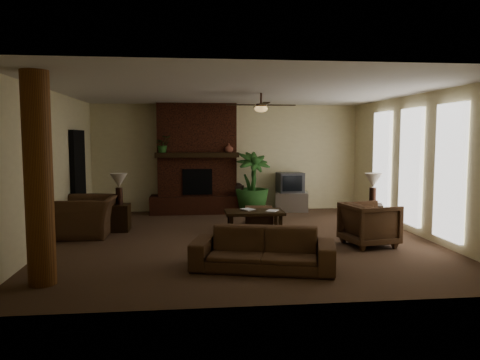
{
  "coord_description": "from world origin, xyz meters",
  "views": [
    {
      "loc": [
        -0.99,
        -8.57,
        1.95
      ],
      "look_at": [
        0.0,
        0.4,
        1.1
      ],
      "focal_mm": 34.21,
      "sensor_mm": 36.0,
      "label": 1
    }
  ],
  "objects": [
    {
      "name": "armchair_left",
      "position": [
        -2.99,
        0.66,
        0.52
      ],
      "size": [
        0.77,
        1.18,
        1.03
      ],
      "primitive_type": "imported",
      "rotation": [
        0.0,
        0.0,
        -1.57
      ],
      "color": "#4F3622",
      "rests_on": "ground"
    },
    {
      "name": "armchair_right",
      "position": [
        2.21,
        -0.79,
        0.43
      ],
      "size": [
        0.92,
        0.96,
        0.86
      ],
      "primitive_type": "imported",
      "rotation": [
        0.0,
        0.0,
        1.76
      ],
      "color": "#4F3622",
      "rests_on": "ground"
    },
    {
      "name": "side_table_right",
      "position": [
        2.75,
        0.54,
        0.28
      ],
      "size": [
        0.64,
        0.64,
        0.55
      ],
      "primitive_type": "cube",
      "rotation": [
        0.0,
        0.0,
        -0.33
      ],
      "color": "black",
      "rests_on": "ground"
    },
    {
      "name": "tv",
      "position": [
        1.63,
        3.14,
        0.76
      ],
      "size": [
        0.69,
        0.58,
        0.52
      ],
      "color": "#39393B",
      "rests_on": "tv_stand"
    },
    {
      "name": "lamp_left",
      "position": [
        -2.46,
        1.09,
        1.0
      ],
      "size": [
        0.43,
        0.43,
        0.65
      ],
      "color": "#301D15",
      "rests_on": "side_table_left"
    },
    {
      "name": "mantel_vase",
      "position": [
        0.0,
        2.97,
        1.67
      ],
      "size": [
        0.26,
        0.26,
        0.22
      ],
      "primitive_type": "imported",
      "rotation": [
        0.0,
        0.0,
        0.17
      ],
      "color": "brown",
      "rests_on": "fireplace"
    },
    {
      "name": "floor_plant",
      "position": [
        0.58,
        2.83,
        0.44
      ],
      "size": [
        1.34,
        1.77,
        0.88
      ],
      "primitive_type": "imported",
      "rotation": [
        0.0,
        0.0,
        0.32
      ],
      "color": "#275221",
      "rests_on": "ground"
    },
    {
      "name": "fireplace",
      "position": [
        -0.8,
        3.22,
        1.16
      ],
      "size": [
        2.4,
        0.7,
        2.8
      ],
      "color": "#4A2113",
      "rests_on": "ground"
    },
    {
      "name": "doorway",
      "position": [
        -3.44,
        1.8,
        1.05
      ],
      "size": [
        0.1,
        1.0,
        2.1
      ],
      "primitive_type": "cube",
      "color": "black",
      "rests_on": "ground"
    },
    {
      "name": "log_column",
      "position": [
        -2.95,
        -2.4,
        1.4
      ],
      "size": [
        0.36,
        0.36,
        2.8
      ],
      "primitive_type": "cylinder",
      "color": "brown",
      "rests_on": "ground"
    },
    {
      "name": "mantel_plant",
      "position": [
        -1.65,
        2.95,
        1.72
      ],
      "size": [
        0.5,
        0.52,
        0.33
      ],
      "primitive_type": "imported",
      "rotation": [
        0.0,
        0.0,
        0.34
      ],
      "color": "#275221",
      "rests_on": "fireplace"
    },
    {
      "name": "book_b",
      "position": [
        0.59,
        0.61,
        0.58
      ],
      "size": [
        0.2,
        0.12,
        0.29
      ],
      "primitive_type": "imported",
      "rotation": [
        0.0,
        0.0,
        -0.47
      ],
      "color": "#999999",
      "rests_on": "coffee_table"
    },
    {
      "name": "floor_vase",
      "position": [
        0.23,
        3.15,
        0.43
      ],
      "size": [
        0.34,
        0.34,
        0.77
      ],
      "color": "#31211B",
      "rests_on": "ground"
    },
    {
      "name": "tv_stand",
      "position": [
        1.68,
        3.15,
        0.25
      ],
      "size": [
        0.94,
        0.67,
        0.5
      ],
      "primitive_type": "cube",
      "rotation": [
        0.0,
        0.0,
        -0.22
      ],
      "color": "silver",
      "rests_on": "ground"
    },
    {
      "name": "book_a",
      "position": [
        0.11,
        0.73,
        0.57
      ],
      "size": [
        0.2,
        0.13,
        0.29
      ],
      "primitive_type": "imported",
      "rotation": [
        0.0,
        0.0,
        0.49
      ],
      "color": "#999999",
      "rests_on": "coffee_table"
    },
    {
      "name": "ottoman",
      "position": [
        0.52,
        1.3,
        0.2
      ],
      "size": [
        0.66,
        0.66,
        0.4
      ],
      "primitive_type": "cube",
      "rotation": [
        0.0,
        0.0,
        -0.11
      ],
      "color": "#4F3622",
      "rests_on": "ground"
    },
    {
      "name": "sofa",
      "position": [
        0.07,
        -2.04,
        0.41
      ],
      "size": [
        2.16,
        1.12,
        0.81
      ],
      "primitive_type": "imported",
      "rotation": [
        0.0,
        0.0,
        -0.26
      ],
      "color": "#4F3622",
      "rests_on": "ground"
    },
    {
      "name": "side_table_left",
      "position": [
        -2.51,
        1.07,
        0.28
      ],
      "size": [
        0.51,
        0.51,
        0.55
      ],
      "primitive_type": "cube",
      "rotation": [
        0.0,
        0.0,
        -0.02
      ],
      "color": "black",
      "rests_on": "ground"
    },
    {
      "name": "room_shell",
      "position": [
        0.0,
        0.0,
        1.4
      ],
      "size": [
        7.0,
        7.0,
        7.0
      ],
      "color": "brown",
      "rests_on": "ground"
    },
    {
      "name": "windows",
      "position": [
        3.45,
        0.2,
        1.35
      ],
      "size": [
        0.08,
        3.65,
        2.35
      ],
      "color": "white",
      "rests_on": "ground"
    },
    {
      "name": "lamp_right",
      "position": [
        2.8,
        0.52,
        1.0
      ],
      "size": [
        0.44,
        0.44,
        0.65
      ],
      "color": "#301D15",
      "rests_on": "side_table_right"
    },
    {
      "name": "coffee_table",
      "position": [
        0.33,
        0.68,
        0.37
      ],
      "size": [
        1.2,
        0.7,
        0.43
      ],
      "color": "black",
      "rests_on": "ground"
    },
    {
      "name": "ceiling_fan",
      "position": [
        0.4,
        0.3,
        2.53
      ],
      "size": [
        1.35,
        1.35,
        0.37
      ],
      "color": "#301D15",
      "rests_on": "ceiling"
    }
  ]
}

